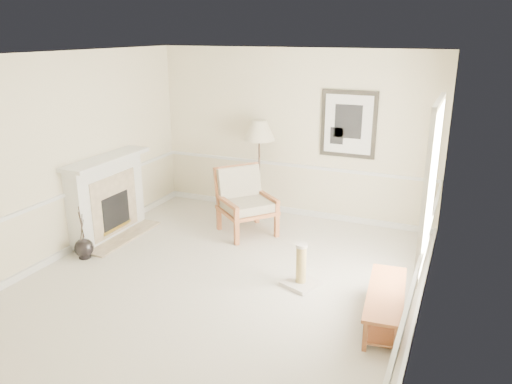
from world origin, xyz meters
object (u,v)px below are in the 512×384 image
armchair (244,198)px  scratching_post (301,272)px  floor_vase (84,248)px  bench (385,302)px  floor_lamp (259,133)px

armchair → scratching_post: 2.06m
floor_vase → armchair: bearing=47.8°
floor_vase → bench: size_ratio=0.58×
armchair → scratching_post: size_ratio=2.00×
floor_lamp → scratching_post: size_ratio=2.95×
bench → scratching_post: (-1.15, 0.44, -0.07)m
floor_vase → floor_lamp: size_ratio=0.47×
bench → floor_vase: bearing=-179.5°
armchair → bench: 3.20m
floor_vase → armchair: (1.70, 1.87, 0.42)m
floor_vase → bench: bearing=0.5°
bench → floor_lamp: bearing=135.7°
floor_lamp → scratching_post: 2.94m
bench → scratching_post: scratching_post is taller
floor_vase → bench: floor_vase is taller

